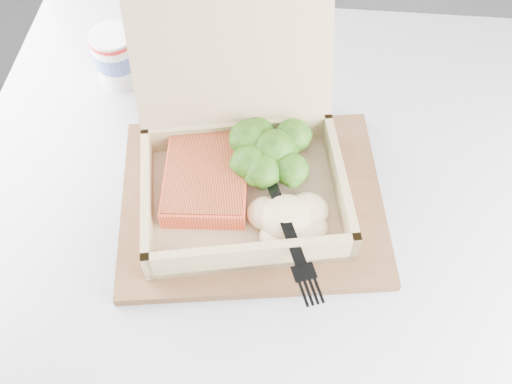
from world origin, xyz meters
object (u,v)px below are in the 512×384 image
at_px(cafe_table, 262,273).
at_px(takeout_container, 240,147).
at_px(serving_tray, 252,200).
at_px(paper_cup, 116,55).

bearing_deg(cafe_table, takeout_container, 146.43).
relative_size(serving_tray, takeout_container, 0.91).
bearing_deg(cafe_table, paper_cup, 156.83).
relative_size(cafe_table, takeout_container, 2.85).
bearing_deg(cafe_table, serving_tray, 179.84).
bearing_deg(serving_tray, takeout_container, 134.59).
height_order(takeout_container, paper_cup, takeout_container).
height_order(serving_tray, takeout_container, takeout_container).
height_order(cafe_table, takeout_container, takeout_container).
bearing_deg(paper_cup, cafe_table, -23.17).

